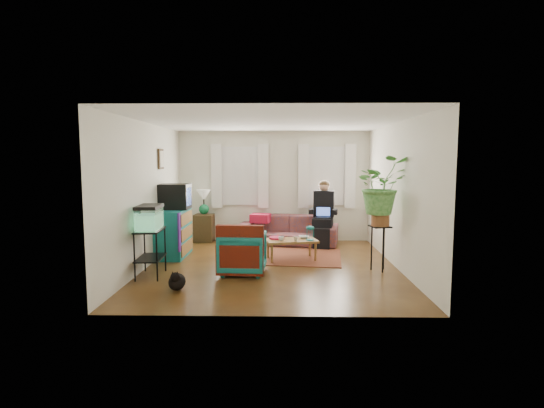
{
  "coord_description": "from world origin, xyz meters",
  "views": [
    {
      "loc": [
        0.16,
        -7.59,
        1.94
      ],
      "look_at": [
        0.0,
        0.4,
        1.1
      ],
      "focal_mm": 28.0,
      "sensor_mm": 36.0,
      "label": 1
    }
  ],
  "objects_px": {
    "sofa": "(288,225)",
    "coffee_table": "(291,250)",
    "dresser": "(173,233)",
    "armchair": "(243,251)",
    "aquarium_stand": "(150,253)",
    "side_table": "(204,228)",
    "plant_stand": "(379,248)"
  },
  "relations": [
    {
      "from": "aquarium_stand",
      "to": "coffee_table",
      "type": "distance_m",
      "value": 2.66
    },
    {
      "from": "sofa",
      "to": "coffee_table",
      "type": "height_order",
      "value": "sofa"
    },
    {
      "from": "side_table",
      "to": "aquarium_stand",
      "type": "relative_size",
      "value": 0.82
    },
    {
      "from": "side_table",
      "to": "coffee_table",
      "type": "height_order",
      "value": "side_table"
    },
    {
      "from": "dresser",
      "to": "armchair",
      "type": "relative_size",
      "value": 1.35
    },
    {
      "from": "sofa",
      "to": "plant_stand",
      "type": "xyz_separation_m",
      "value": [
        1.56,
        -2.32,
        -0.04
      ]
    },
    {
      "from": "sofa",
      "to": "coffee_table",
      "type": "relative_size",
      "value": 2.32
    },
    {
      "from": "coffee_table",
      "to": "plant_stand",
      "type": "distance_m",
      "value": 1.71
    },
    {
      "from": "sofa",
      "to": "dresser",
      "type": "xyz_separation_m",
      "value": [
        -2.32,
        -1.28,
        0.03
      ]
    },
    {
      "from": "sofa",
      "to": "coffee_table",
      "type": "distance_m",
      "value": 1.59
    },
    {
      "from": "sofa",
      "to": "side_table",
      "type": "xyz_separation_m",
      "value": [
        -1.98,
        0.28,
        -0.12
      ]
    },
    {
      "from": "aquarium_stand",
      "to": "plant_stand",
      "type": "xyz_separation_m",
      "value": [
        3.89,
        0.44,
        0.0
      ]
    },
    {
      "from": "side_table",
      "to": "dresser",
      "type": "bearing_deg",
      "value": -102.26
    },
    {
      "from": "armchair",
      "to": "coffee_table",
      "type": "xyz_separation_m",
      "value": [
        0.86,
        0.96,
        -0.19
      ]
    },
    {
      "from": "plant_stand",
      "to": "armchair",
      "type": "bearing_deg",
      "value": -174.98
    },
    {
      "from": "dresser",
      "to": "armchair",
      "type": "height_order",
      "value": "dresser"
    },
    {
      "from": "coffee_table",
      "to": "plant_stand",
      "type": "relative_size",
      "value": 1.22
    },
    {
      "from": "side_table",
      "to": "armchair",
      "type": "height_order",
      "value": "armchair"
    },
    {
      "from": "aquarium_stand",
      "to": "plant_stand",
      "type": "bearing_deg",
      "value": 3.1
    },
    {
      "from": "side_table",
      "to": "aquarium_stand",
      "type": "height_order",
      "value": "aquarium_stand"
    },
    {
      "from": "side_table",
      "to": "aquarium_stand",
      "type": "xyz_separation_m",
      "value": [
        -0.35,
        -3.04,
        0.07
      ]
    },
    {
      "from": "aquarium_stand",
      "to": "sofa",
      "type": "bearing_deg",
      "value": 46.52
    },
    {
      "from": "aquarium_stand",
      "to": "armchair",
      "type": "distance_m",
      "value": 1.53
    },
    {
      "from": "plant_stand",
      "to": "side_table",
      "type": "bearing_deg",
      "value": 143.68
    },
    {
      "from": "sofa",
      "to": "aquarium_stand",
      "type": "bearing_deg",
      "value": -119.38
    },
    {
      "from": "side_table",
      "to": "armchair",
      "type": "distance_m",
      "value": 3.05
    },
    {
      "from": "armchair",
      "to": "sofa",
      "type": "bearing_deg",
      "value": -104.75
    },
    {
      "from": "dresser",
      "to": "plant_stand",
      "type": "height_order",
      "value": "dresser"
    },
    {
      "from": "side_table",
      "to": "armchair",
      "type": "relative_size",
      "value": 0.83
    },
    {
      "from": "sofa",
      "to": "dresser",
      "type": "distance_m",
      "value": 2.65
    },
    {
      "from": "dresser",
      "to": "plant_stand",
      "type": "bearing_deg",
      "value": -14.43
    },
    {
      "from": "side_table",
      "to": "dresser",
      "type": "height_order",
      "value": "dresser"
    }
  ]
}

